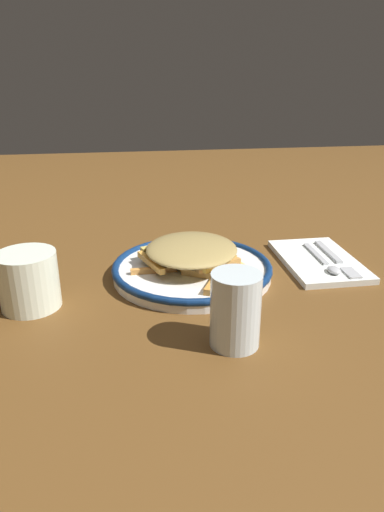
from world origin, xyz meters
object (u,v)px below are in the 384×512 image
at_px(fork, 336,258).
at_px(water_glass, 235,310).
at_px(spoon, 326,263).
at_px(napkin, 318,261).
at_px(coffee_mug, 28,280).
at_px(plate, 192,269).
at_px(fries_heap, 192,251).

bearing_deg(fork, water_glass, 43.17).
xyz_separation_m(fork, spoon, (0.03, 0.02, 0.00)).
distance_m(napkin, water_glass, 0.33).
relative_size(fork, coffee_mug, 1.48).
height_order(plate, napkin, plate).
xyz_separation_m(fork, water_glass, (0.25, 0.23, 0.04)).
bearing_deg(water_glass, fork, -136.83).
relative_size(fries_heap, coffee_mug, 2.02).
relative_size(plate, coffee_mug, 2.38).
xyz_separation_m(napkin, spoon, (0.00, 0.03, 0.01)).
height_order(water_glass, coffee_mug, water_glass).
distance_m(spoon, water_glass, 0.31).
height_order(plate, fries_heap, fries_heap).
bearing_deg(spoon, plate, -3.18).
distance_m(fries_heap, spoon, 0.25).
relative_size(plate, spoon, 1.87).
relative_size(spoon, water_glass, 1.46).
bearing_deg(plate, spoon, 176.82).
bearing_deg(fries_heap, water_glass, 96.18).
height_order(napkin, spoon, spoon).
relative_size(plate, napkin, 1.36).
height_order(spoon, water_glass, water_glass).
bearing_deg(fork, plate, 1.90).
bearing_deg(fork, napkin, -23.63).
bearing_deg(water_glass, plate, -83.55).
height_order(fries_heap, water_glass, water_glass).
bearing_deg(napkin, fries_heap, 3.68).
relative_size(fries_heap, napkin, 1.15).
bearing_deg(napkin, fork, 156.37).
relative_size(plate, water_glass, 2.74).
distance_m(napkin, spoon, 0.04).
height_order(napkin, water_glass, water_glass).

